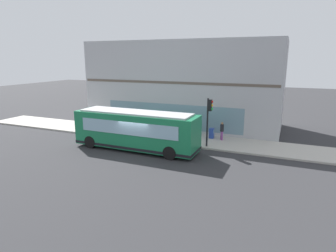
% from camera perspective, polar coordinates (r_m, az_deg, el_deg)
% --- Properties ---
extents(ground, '(120.00, 120.00, 0.00)m').
position_cam_1_polar(ground, '(22.47, -5.86, -5.14)').
color(ground, '#2D2D30').
extents(sidewalk_curb, '(4.04, 40.00, 0.15)m').
position_cam_1_polar(sidewalk_curb, '(26.41, -1.05, -2.09)').
color(sidewalk_curb, '#B2ADA3').
rests_on(sidewalk_curb, ground).
extents(building_corner, '(7.81, 19.88, 8.82)m').
position_cam_1_polar(building_corner, '(31.06, 3.38, 8.32)').
color(building_corner, '#A8A8AD').
rests_on(building_corner, ground).
extents(city_bus_nearside, '(2.68, 10.06, 3.07)m').
position_cam_1_polar(city_bus_nearside, '(22.71, -6.43, -0.87)').
color(city_bus_nearside, '#197247').
rests_on(city_bus_nearside, ground).
extents(traffic_light_near_corner, '(0.32, 0.49, 3.91)m').
position_cam_1_polar(traffic_light_near_corner, '(22.80, 8.19, 2.54)').
color(traffic_light_near_corner, black).
rests_on(traffic_light_near_corner, sidewalk_curb).
extents(fire_hydrant, '(0.35, 0.35, 0.74)m').
position_cam_1_polar(fire_hydrant, '(28.27, -2.71, -0.16)').
color(fire_hydrant, yellow).
rests_on(fire_hydrant, sidewalk_curb).
extents(pedestrian_near_hydrant, '(0.32, 0.32, 1.59)m').
position_cam_1_polar(pedestrian_near_hydrant, '(25.23, 10.68, -0.75)').
color(pedestrian_near_hydrant, '#8C3F8C').
rests_on(pedestrian_near_hydrant, sidewalk_curb).
extents(pedestrian_by_light_pole, '(0.32, 0.32, 1.68)m').
position_cam_1_polar(pedestrian_by_light_pole, '(30.97, -15.88, 1.68)').
color(pedestrian_by_light_pole, '#99994C').
rests_on(pedestrian_by_light_pole, sidewalk_curb).
extents(pedestrian_walking_along_curb, '(0.32, 0.32, 1.55)m').
position_cam_1_polar(pedestrian_walking_along_curb, '(25.37, 5.53, -0.56)').
color(pedestrian_walking_along_curb, black).
rests_on(pedestrian_walking_along_curb, sidewalk_curb).
extents(newspaper_vending_box, '(0.44, 0.42, 0.90)m').
position_cam_1_polar(newspaper_vending_box, '(25.78, 8.69, -1.41)').
color(newspaper_vending_box, '#263F99').
rests_on(newspaper_vending_box, sidewalk_curb).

